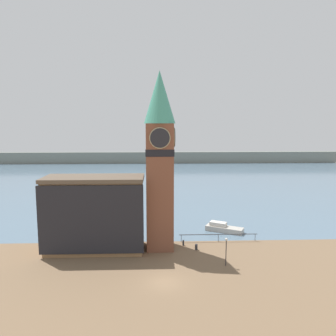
# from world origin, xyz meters

# --- Properties ---
(ground_plane) EXTENTS (160.00, 160.00, 0.00)m
(ground_plane) POSITION_xyz_m (0.00, 0.00, 0.00)
(ground_plane) COLOR brown
(water) EXTENTS (160.00, 120.00, 0.00)m
(water) POSITION_xyz_m (0.00, 72.52, -0.00)
(water) COLOR slate
(water) RESTS_ON ground_plane
(far_shoreline) EXTENTS (180.00, 3.00, 5.00)m
(far_shoreline) POSITION_xyz_m (0.00, 112.52, 2.50)
(far_shoreline) COLOR gray
(far_shoreline) RESTS_ON water
(pier_railing) EXTENTS (11.42, 0.08, 1.09)m
(pier_railing) POSITION_xyz_m (8.19, 12.27, 0.96)
(pier_railing) COLOR #333338
(pier_railing) RESTS_ON ground_plane
(clock_tower) EXTENTS (4.13, 4.13, 23.83)m
(clock_tower) POSITION_xyz_m (-0.31, 10.10, 12.68)
(clock_tower) COLOR brown
(clock_tower) RESTS_ON ground_plane
(pier_building) EXTENTS (13.22, 5.64, 10.08)m
(pier_building) POSITION_xyz_m (-9.04, 9.52, 5.06)
(pier_building) COLOR #9E754C
(pier_building) RESTS_ON ground_plane
(boat_near) EXTENTS (6.02, 4.45, 1.44)m
(boat_near) POSITION_xyz_m (9.82, 16.72, 0.54)
(boat_near) COLOR #B7B2A8
(boat_near) RESTS_ON water
(mooring_bollard_near) EXTENTS (0.26, 0.26, 0.82)m
(mooring_bollard_near) POSITION_xyz_m (2.96, 10.86, 0.44)
(mooring_bollard_near) COLOR #2D2D33
(mooring_bollard_near) RESTS_ON ground_plane
(mooring_bollard_far) EXTENTS (0.38, 0.38, 0.83)m
(mooring_bollard_far) POSITION_xyz_m (4.59, 9.21, 0.45)
(mooring_bollard_far) COLOR #2D2D33
(mooring_bollard_far) RESTS_ON ground_plane
(lamp_post) EXTENTS (0.32, 0.32, 3.47)m
(lamp_post) POSITION_xyz_m (7.51, 3.98, 2.46)
(lamp_post) COLOR black
(lamp_post) RESTS_ON ground_plane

